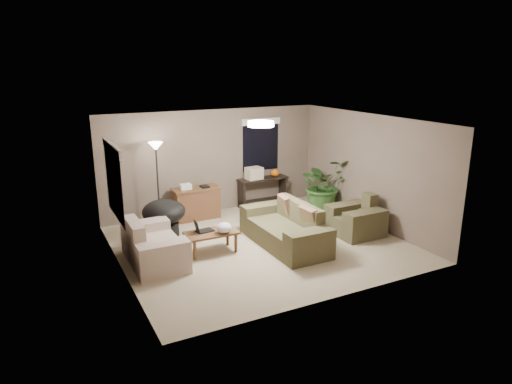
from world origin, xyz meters
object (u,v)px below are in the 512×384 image
coffee_table (212,235)px  loveseat (153,247)px  console_table (263,190)px  armchair (356,221)px  cat_scratching_post (359,219)px  floor_lamp (156,156)px  papasan_chair (164,216)px  houseplant (323,190)px  main_sofa (286,230)px  desk (196,203)px

coffee_table → loveseat: bearing=176.9°
coffee_table → console_table: size_ratio=0.77×
armchair → cat_scratching_post: armchair is taller
cat_scratching_post → coffee_table: bearing=175.9°
loveseat → floor_lamp: 2.38m
papasan_chair → coffee_table: bearing=-65.4°
houseplant → cat_scratching_post: size_ratio=2.70×
floor_lamp → armchair: bearing=-33.7°
cat_scratching_post → floor_lamp: bearing=150.7°
main_sofa → papasan_chair: bearing=143.2°
loveseat → console_table: bearing=32.0°
desk → cat_scratching_post: 3.77m
floor_lamp → main_sofa: bearing=-48.6°
console_table → coffee_table: bearing=-136.0°
coffee_table → console_table: 3.17m
papasan_chair → cat_scratching_post: papasan_chair is taller
console_table → floor_lamp: size_ratio=0.68×
desk → houseplant: bearing=-16.2°
floor_lamp → loveseat: bearing=-109.2°
armchair → coffee_table: (-3.13, 0.47, 0.06)m
console_table → desk: bearing=-175.5°
floor_lamp → papasan_chair: bearing=-97.5°
desk → console_table: same height
desk → cat_scratching_post: (2.98, -2.30, -0.16)m
papasan_chair → houseplant: size_ratio=0.68×
houseplant → console_table: bearing=138.6°
loveseat → console_table: size_ratio=1.23×
coffee_table → houseplant: (3.43, 1.18, 0.17)m
main_sofa → floor_lamp: bearing=131.4°
main_sofa → floor_lamp: size_ratio=1.15×
armchair → coffee_table: bearing=171.5°
console_table → cat_scratching_post: bearing=-65.1°
houseplant → armchair: bearing=-100.3°
desk → houseplant: (2.99, -0.87, 0.15)m
main_sofa → cat_scratching_post: 1.93m
coffee_table → cat_scratching_post: 3.43m
main_sofa → desk: bearing=114.2°
armchair → coffee_table: 3.16m
armchair → houseplant: bearing=79.7°
main_sofa → papasan_chair: (-2.06, 1.54, 0.17)m
houseplant → coffee_table: bearing=-161.0°
loveseat → main_sofa: bearing=-7.7°
loveseat → desk: loveseat is taller
console_table → houseplant: size_ratio=0.96×
main_sofa → console_table: 2.62m
armchair → floor_lamp: (-3.61, 2.41, 1.30)m
floor_lamp → houseplant: (3.91, -0.76, -1.07)m
desk → floor_lamp: (-0.92, -0.11, 1.22)m
console_table → papasan_chair: size_ratio=1.41×
loveseat → desk: size_ratio=1.45×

